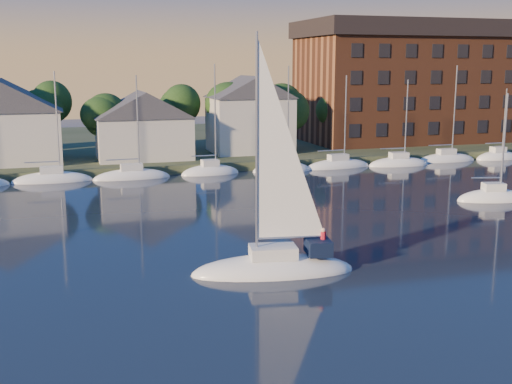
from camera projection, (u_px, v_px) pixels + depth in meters
name	position (u px, v px, depth m)	size (l,w,h in m)	color
ground	(470.00, 366.00, 26.51)	(260.00, 260.00, 0.00)	black
shoreline_land	(169.00, 147.00, 96.81)	(160.00, 50.00, 2.00)	#333F25
wooden_dock	(201.00, 170.00, 75.25)	(120.00, 3.00, 1.00)	brown
clubhouse_west	(1.00, 120.00, 73.38)	(13.65, 9.45, 9.64)	beige
clubhouse_centre	(143.00, 124.00, 77.21)	(11.55, 8.40, 8.08)	beige
clubhouse_east	(250.00, 113.00, 82.94)	(10.50, 8.40, 9.80)	beige
condo_block	(406.00, 81.00, 95.27)	(31.00, 17.00, 17.40)	brown
tree_line	(198.00, 103.00, 84.73)	(93.40, 5.40, 8.90)	#3C2C1B
moored_fleet	(241.00, 172.00, 73.58)	(95.50, 2.40, 12.05)	white
hero_sailboat	(275.00, 262.00, 38.24)	(10.19, 4.64, 15.15)	white
drifting_sailboat_right	(493.00, 200.00, 58.47)	(7.04, 3.68, 10.81)	white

